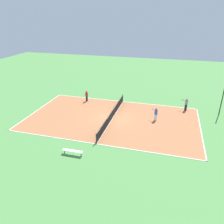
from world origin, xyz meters
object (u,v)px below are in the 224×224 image
Objects in this scene: bench at (73,151)px; player_baseline_gray at (186,103)px; tennis_ball_near_net at (91,117)px; tennis_ball_right_alley at (191,121)px; tennis_ball_midcourt at (94,130)px; player_near_blue at (156,113)px; fence_post_back_left at (223,96)px; tennis_ball_left_sideline at (52,111)px; tennis_net at (112,114)px; player_coach_red at (87,95)px.

bench is 1.13× the size of player_baseline_gray.
tennis_ball_right_alley is (-2.31, 11.85, 0.00)m from tennis_ball_near_net.
bench is 28.51× the size of tennis_ball_midcourt.
fence_post_back_left reaches higher than player_near_blue.
tennis_ball_left_sideline is 0.01× the size of fence_post_back_left.
tennis_net is 7.45× the size of player_coach_red.
tennis_ball_near_net is (-7.70, -1.17, -0.34)m from bench.
player_coach_red is (-4.55, -5.06, 0.33)m from tennis_net.
tennis_ball_left_sideline and tennis_ball_right_alley have the same top height.
fence_post_back_left reaches higher than tennis_net.
tennis_ball_left_sideline and tennis_ball_near_net have the same top height.
tennis_ball_midcourt is (3.32, -1.17, -0.52)m from tennis_net.
player_near_blue reaches higher than player_coach_red.
fence_post_back_left reaches higher than bench.
tennis_ball_near_net is at bearing 54.45° from player_near_blue.
player_baseline_gray is 25.27× the size of tennis_ball_midcourt.
bench is 1.25× the size of player_coach_red.
tennis_ball_midcourt is 3.27m from tennis_ball_near_net.
tennis_ball_near_net is at bearing 25.39° from player_coach_red.
tennis_ball_midcourt is at bearing 86.56° from bench.
tennis_ball_near_net is at bearing 86.35° from tennis_ball_left_sideline.
bench reaches higher than tennis_ball_left_sideline.
player_coach_red reaches higher than bench.
tennis_ball_right_alley is (-10.01, 10.68, -0.34)m from bench.
bench is 10.44m from tennis_ball_left_sideline.
player_near_blue is 0.32× the size of fence_post_back_left.
tennis_net is at bearing 98.47° from tennis_ball_near_net.
tennis_ball_right_alley is at bearing -51.35° from fence_post_back_left.
player_baseline_gray is 17.53m from tennis_ball_left_sideline.
tennis_net reaches higher than tennis_ball_midcourt.
player_coach_red is at bearing -100.46° from tennis_ball_right_alley.
player_baseline_gray is at bearing 115.25° from tennis_ball_near_net.
player_near_blue is 7.92m from tennis_ball_near_net.
tennis_ball_near_net is at bearing -153.50° from tennis_ball_midcourt.
tennis_ball_near_net is 0.01× the size of fence_post_back_left.
tennis_ball_midcourt is (-4.77, 0.29, -0.34)m from bench.
tennis_ball_midcourt is at bearing -63.26° from tennis_ball_right_alley.
player_baseline_gray reaches higher than tennis_net.
player_coach_red is 13.74m from player_baseline_gray.
player_baseline_gray is at bearing -92.96° from fence_post_back_left.
tennis_net is at bearing -78.25° from tennis_ball_right_alley.
player_coach_red reaches higher than tennis_net.
player_baseline_gray is (-4.94, 8.67, 0.43)m from tennis_net.
tennis_ball_left_sideline is 1.00× the size of tennis_ball_midcourt.
tennis_ball_near_net is (0.35, 5.48, 0.00)m from tennis_ball_left_sideline.
player_coach_red is 5.58m from tennis_ball_near_net.
bench reaches higher than tennis_ball_midcourt.
player_coach_red is 0.91× the size of player_baseline_gray.
tennis_ball_left_sideline is 1.00× the size of tennis_ball_right_alley.
tennis_ball_left_sideline is at bearing -93.65° from tennis_ball_near_net.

